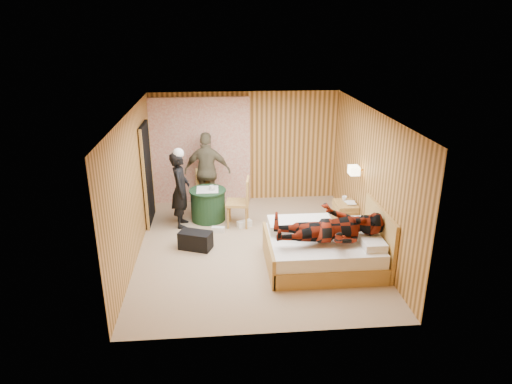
{
  "coord_description": "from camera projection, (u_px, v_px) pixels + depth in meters",
  "views": [
    {
      "loc": [
        -0.62,
        -7.53,
        3.91
      ],
      "look_at": [
        0.04,
        0.11,
        1.05
      ],
      "focal_mm": 32.0,
      "sensor_mm": 36.0,
      "label": 1
    }
  ],
  "objects": [
    {
      "name": "book_upper",
      "position": [
        347.0,
        202.0,
        8.98
      ],
      "size": [
        0.2,
        0.25,
        0.02
      ],
      "primitive_type": "imported",
      "rotation": [
        0.0,
        0.0,
        -0.19
      ],
      "color": "white",
      "rests_on": "nightstand"
    },
    {
      "name": "sneaker_left",
      "position": [
        244.0,
        224.0,
        9.27
      ],
      "size": [
        0.32,
        0.23,
        0.13
      ],
      "primitive_type": "cube",
      "rotation": [
        0.0,
        0.0,
        0.41
      ],
      "color": "white",
      "rests_on": "floor"
    },
    {
      "name": "book_lower",
      "position": [
        347.0,
        203.0,
        8.98
      ],
      "size": [
        0.21,
        0.26,
        0.02
      ],
      "primitive_type": "imported",
      "rotation": [
        0.0,
        0.0,
        0.24
      ],
      "color": "white",
      "rests_on": "nightstand"
    },
    {
      "name": "floor",
      "position": [
        254.0,
        247.0,
        8.45
      ],
      "size": [
        4.2,
        5.0,
        0.01
      ],
      "primitive_type": "cube",
      "color": "tan",
      "rests_on": "ground"
    },
    {
      "name": "bed",
      "position": [
        324.0,
        249.0,
        7.75
      ],
      "size": [
        1.94,
        1.48,
        1.01
      ],
      "color": "tan",
      "rests_on": "floor"
    },
    {
      "name": "wall_right",
      "position": [
        371.0,
        180.0,
        8.18
      ],
      "size": [
        0.02,
        5.0,
        2.5
      ],
      "primitive_type": "cube",
      "color": "tan",
      "rests_on": "floor"
    },
    {
      "name": "cup_nightstand",
      "position": [
        344.0,
        198.0,
        9.14
      ],
      "size": [
        0.12,
        0.12,
        0.09
      ],
      "primitive_type": "imported",
      "rotation": [
        0.0,
        0.0,
        -0.24
      ],
      "color": "white",
      "rests_on": "nightstand"
    },
    {
      "name": "chair_far",
      "position": [
        207.0,
        186.0,
        10.01
      ],
      "size": [
        0.54,
        0.54,
        0.93
      ],
      "rotation": [
        0.0,
        0.0,
        0.35
      ],
      "color": "tan",
      "rests_on": "floor"
    },
    {
      "name": "nightstand",
      "position": [
        345.0,
        215.0,
        9.13
      ],
      "size": [
        0.42,
        0.57,
        0.55
      ],
      "color": "tan",
      "rests_on": "floor"
    },
    {
      "name": "woman_standing",
      "position": [
        180.0,
        190.0,
        9.09
      ],
      "size": [
        0.39,
        0.58,
        1.55
      ],
      "primitive_type": "imported",
      "rotation": [
        0.0,
        0.0,
        1.54
      ],
      "color": "black",
      "rests_on": "floor"
    },
    {
      "name": "duffel_bag",
      "position": [
        196.0,
        240.0,
        8.34
      ],
      "size": [
        0.66,
        0.5,
        0.33
      ],
      "primitive_type": "cube",
      "rotation": [
        0.0,
        0.0,
        -0.36
      ],
      "color": "black",
      "rests_on": "floor"
    },
    {
      "name": "wall_left",
      "position": [
        133.0,
        187.0,
        7.84
      ],
      "size": [
        0.02,
        5.0,
        2.5
      ],
      "primitive_type": "cube",
      "color": "tan",
      "rests_on": "floor"
    },
    {
      "name": "chair_near",
      "position": [
        242.0,
        198.0,
        9.16
      ],
      "size": [
        0.51,
        0.51,
        1.01
      ],
      "rotation": [
        0.0,
        0.0,
        -1.7
      ],
      "color": "tan",
      "rests_on": "floor"
    },
    {
      "name": "man_on_bed",
      "position": [
        331.0,
        220.0,
        7.31
      ],
      "size": [
        0.86,
        0.67,
        1.77
      ],
      "primitive_type": "imported",
      "rotation": [
        0.0,
        1.57,
        0.0
      ],
      "color": "maroon",
      "rests_on": "bed"
    },
    {
      "name": "doorway",
      "position": [
        147.0,
        174.0,
        9.23
      ],
      "size": [
        0.06,
        0.9,
        2.05
      ],
      "primitive_type": "cube",
      "color": "black",
      "rests_on": "floor"
    },
    {
      "name": "round_table",
      "position": [
        208.0,
        204.0,
        9.52
      ],
      "size": [
        0.76,
        0.76,
        0.68
      ],
      "color": "#1C3E21",
      "rests_on": "floor"
    },
    {
      "name": "ceiling",
      "position": [
        254.0,
        113.0,
        7.57
      ],
      "size": [
        4.2,
        5.0,
        0.01
      ],
      "primitive_type": "cube",
      "color": "silver",
      "rests_on": "wall_back"
    },
    {
      "name": "wall_lamp",
      "position": [
        354.0,
        170.0,
        8.57
      ],
      "size": [
        0.26,
        0.24,
        0.16
      ],
      "color": "gold",
      "rests_on": "wall_right"
    },
    {
      "name": "wall_back",
      "position": [
        245.0,
        147.0,
        10.34
      ],
      "size": [
        4.2,
        0.02,
        2.5
      ],
      "primitive_type": "cube",
      "color": "tan",
      "rests_on": "floor"
    },
    {
      "name": "cup_table",
      "position": [
        212.0,
        188.0,
        9.34
      ],
      "size": [
        0.16,
        0.16,
        0.1
      ],
      "primitive_type": "imported",
      "rotation": [
        0.0,
        0.0,
        -0.39
      ],
      "color": "white",
      "rests_on": "round_table"
    },
    {
      "name": "man_at_table",
      "position": [
        208.0,
        171.0,
        9.93
      ],
      "size": [
        1.06,
        0.56,
        1.72
      ],
      "primitive_type": "imported",
      "rotation": [
        0.0,
        0.0,
        3.0
      ],
      "color": "brown",
      "rests_on": "floor"
    },
    {
      "name": "sneaker_right",
      "position": [
        218.0,
        230.0,
        9.02
      ],
      "size": [
        0.27,
        0.14,
        0.11
      ],
      "primitive_type": "cube",
      "rotation": [
        0.0,
        0.0,
        -0.16
      ],
      "color": "white",
      "rests_on": "floor"
    },
    {
      "name": "curtain",
      "position": [
        201.0,
        151.0,
        10.21
      ],
      "size": [
        2.2,
        0.08,
        2.4
      ],
      "primitive_type": "cube",
      "color": "#EFE4CF",
      "rests_on": "floor"
    }
  ]
}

